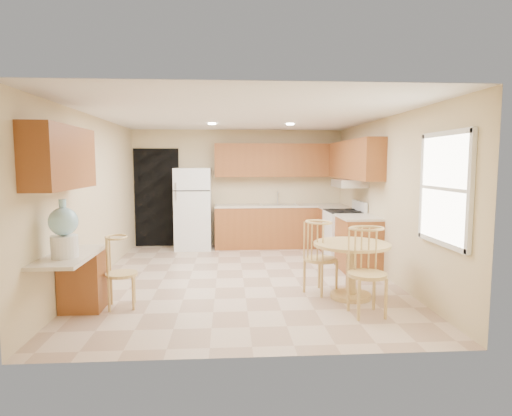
{
  "coord_description": "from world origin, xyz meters",
  "views": [
    {
      "loc": [
        -0.23,
        -6.53,
        1.79
      ],
      "look_at": [
        0.22,
        0.3,
        1.07
      ],
      "focal_mm": 30.0,
      "sensor_mm": 36.0,
      "label": 1
    }
  ],
  "objects": [
    {
      "name": "counter_back",
      "position": [
        0.88,
        2.45,
        0.89
      ],
      "size": [
        2.75,
        0.63,
        0.04
      ],
      "primitive_type": "cube",
      "color": "beige",
      "rests_on": "base_cab_back"
    },
    {
      "name": "window",
      "position": [
        2.23,
        -1.85,
        1.5
      ],
      "size": [
        0.06,
        1.12,
        1.3
      ],
      "color": "white",
      "rests_on": "wall_right"
    },
    {
      "name": "refrigerator",
      "position": [
        -0.95,
        2.4,
        0.84
      ],
      "size": [
        0.74,
        0.72,
        1.69
      ],
      "color": "white",
      "rests_on": "floor"
    },
    {
      "name": "wall_left",
      "position": [
        -2.25,
        0.0,
        1.25
      ],
      "size": [
        0.02,
        5.5,
        2.5
      ],
      "primitive_type": "cube",
      "color": "#D0BB8C",
      "rests_on": "floor"
    },
    {
      "name": "can_light_a",
      "position": [
        -0.5,
        1.2,
        2.48
      ],
      "size": [
        0.14,
        0.14,
        0.02
      ],
      "primitive_type": "cylinder",
      "color": "white",
      "rests_on": "ceiling"
    },
    {
      "name": "sink",
      "position": [
        0.85,
        2.45,
        0.91
      ],
      "size": [
        0.78,
        0.44,
        0.01
      ],
      "primitive_type": "cube",
      "color": "silver",
      "rests_on": "counter_back"
    },
    {
      "name": "chair_table_b",
      "position": [
        1.4,
        -1.83,
        0.63
      ],
      "size": [
        0.45,
        0.45,
        1.03
      ],
      "rotation": [
        0.0,
        0.0,
        3.22
      ],
      "color": "tan",
      "rests_on": "floor"
    },
    {
      "name": "stove",
      "position": [
        1.92,
        1.18,
        0.47
      ],
      "size": [
        0.65,
        0.76,
        1.09
      ],
      "color": "white",
      "rests_on": "floor"
    },
    {
      "name": "desk_top",
      "position": [
        -2.0,
        -1.7,
        0.75
      ],
      "size": [
        0.5,
        1.2,
        0.04
      ],
      "primitive_type": "cube",
      "color": "beige",
      "rests_on": "desk_pedestal"
    },
    {
      "name": "base_cab_right_b",
      "position": [
        1.95,
        0.4,
        0.43
      ],
      "size": [
        0.6,
        0.8,
        0.87
      ],
      "primitive_type": "cube",
      "color": "#985426",
      "rests_on": "floor"
    },
    {
      "name": "upper_cab_right",
      "position": [
        2.08,
        1.21,
        1.85
      ],
      "size": [
        0.33,
        2.42,
        0.7
      ],
      "primitive_type": "cube",
      "color": "#985426",
      "rests_on": "wall_right"
    },
    {
      "name": "ceiling",
      "position": [
        0.0,
        0.0,
        2.5
      ],
      "size": [
        4.5,
        5.5,
        0.02
      ],
      "primitive_type": "cube",
      "color": "white",
      "rests_on": "wall_back"
    },
    {
      "name": "water_crock",
      "position": [
        -2.0,
        -1.84,
        1.06
      ],
      "size": [
        0.31,
        0.31,
        0.63
      ],
      "color": "white",
      "rests_on": "desk_top"
    },
    {
      "name": "desk_pedestal",
      "position": [
        -2.0,
        -1.32,
        0.36
      ],
      "size": [
        0.48,
        0.42,
        0.72
      ],
      "primitive_type": "cube",
      "color": "#985426",
      "rests_on": "floor"
    },
    {
      "name": "floor",
      "position": [
        0.0,
        0.0,
        0.0
      ],
      "size": [
        5.5,
        5.5,
        0.0
      ],
      "primitive_type": "plane",
      "color": "#CAAD92",
      "rests_on": "ground"
    },
    {
      "name": "chair_desk",
      "position": [
        -1.55,
        -1.34,
        0.54
      ],
      "size": [
        0.39,
        0.51,
        0.89
      ],
      "rotation": [
        0.0,
        0.0,
        -1.4
      ],
      "color": "tan",
      "rests_on": "floor"
    },
    {
      "name": "wall_back",
      "position": [
        0.0,
        2.75,
        1.25
      ],
      "size": [
        4.5,
        0.02,
        2.5
      ],
      "primitive_type": "cube",
      "color": "#D0BB8C",
      "rests_on": "floor"
    },
    {
      "name": "upper_cab_back",
      "position": [
        0.88,
        2.58,
        1.85
      ],
      "size": [
        2.75,
        0.33,
        0.7
      ],
      "primitive_type": "cube",
      "color": "#985426",
      "rests_on": "wall_back"
    },
    {
      "name": "doorway",
      "position": [
        -1.75,
        2.73,
        1.05
      ],
      "size": [
        0.9,
        0.02,
        2.1
      ],
      "primitive_type": "cube",
      "color": "black",
      "rests_on": "floor"
    },
    {
      "name": "upper_cab_left",
      "position": [
        -2.08,
        -1.6,
        1.85
      ],
      "size": [
        0.33,
        1.4,
        0.7
      ],
      "primitive_type": "cube",
      "color": "#985426",
      "rests_on": "wall_left"
    },
    {
      "name": "can_light_b",
      "position": [
        0.9,
        1.2,
        2.48
      ],
      "size": [
        0.14,
        0.14,
        0.02
      ],
      "primitive_type": "cylinder",
      "color": "white",
      "rests_on": "ceiling"
    },
    {
      "name": "wall_right",
      "position": [
        2.25,
        0.0,
        1.25
      ],
      "size": [
        0.02,
        5.5,
        2.5
      ],
      "primitive_type": "cube",
      "color": "#D0BB8C",
      "rests_on": "floor"
    },
    {
      "name": "counter_right_a",
      "position": [
        1.95,
        1.85,
        0.89
      ],
      "size": [
        0.63,
        0.59,
        0.04
      ],
      "primitive_type": "cube",
      "color": "beige",
      "rests_on": "base_cab_right_a"
    },
    {
      "name": "counter_right_b",
      "position": [
        1.95,
        0.4,
        0.89
      ],
      "size": [
        0.63,
        0.8,
        0.04
      ],
      "primitive_type": "cube",
      "color": "beige",
      "rests_on": "base_cab_right_b"
    },
    {
      "name": "range_hood",
      "position": [
        2.0,
        1.18,
        1.42
      ],
      "size": [
        0.5,
        0.76,
        0.14
      ],
      "primitive_type": "cube",
      "color": "silver",
      "rests_on": "upper_cab_right"
    },
    {
      "name": "wall_front",
      "position": [
        0.0,
        -2.75,
        1.25
      ],
      "size": [
        4.5,
        0.02,
        2.5
      ],
      "primitive_type": "cube",
      "color": "#D0BB8C",
      "rests_on": "floor"
    },
    {
      "name": "base_cab_right_a",
      "position": [
        1.95,
        1.85,
        0.43
      ],
      "size": [
        0.6,
        0.59,
        0.87
      ],
      "primitive_type": "cube",
      "color": "#985426",
      "rests_on": "floor"
    },
    {
      "name": "dining_table",
      "position": [
        1.4,
        -1.08,
        0.49
      ],
      "size": [
        1.0,
        1.0,
        0.74
      ],
      "rotation": [
        0.0,
        0.0,
        -0.34
      ],
      "color": "tan",
      "rests_on": "floor"
    },
    {
      "name": "chair_table_a",
      "position": [
        1.04,
        -0.92,
        0.6
      ],
      "size": [
        0.44,
        0.55,
        0.99
      ],
      "rotation": [
        0.0,
        0.0,
        -0.92
      ],
      "color": "tan",
      "rests_on": "floor"
    },
    {
      "name": "base_cab_back",
      "position": [
        0.88,
        2.45,
        0.43
      ],
      "size": [
        2.75,
        0.6,
        0.87
      ],
      "primitive_type": "cube",
      "color": "#985426",
      "rests_on": "floor"
    }
  ]
}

